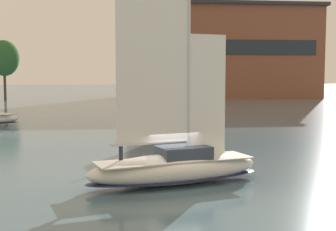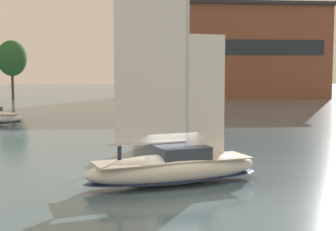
{
  "view_description": "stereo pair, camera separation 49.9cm",
  "coord_description": "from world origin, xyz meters",
  "views": [
    {
      "loc": [
        -2.93,
        -22.33,
        5.42
      ],
      "look_at": [
        0.0,
        3.0,
        3.1
      ],
      "focal_mm": 50.0,
      "sensor_mm": 36.0,
      "label": 1
    },
    {
      "loc": [
        -2.44,
        -22.38,
        5.42
      ],
      "look_at": [
        0.0,
        3.0,
        3.1
      ],
      "focal_mm": 50.0,
      "sensor_mm": 36.0,
      "label": 2
    }
  ],
  "objects": [
    {
      "name": "ground_plane",
      "position": [
        0.0,
        0.0,
        0.0
      ],
      "size": [
        400.0,
        400.0,
        0.0
      ],
      "primitive_type": "plane",
      "color": "slate"
    },
    {
      "name": "sailboat_main",
      "position": [
        0.01,
        0.0,
        0.99
      ],
      "size": [
        9.29,
        4.92,
        12.3
      ],
      "color": "white",
      "rests_on": "ground"
    },
    {
      "name": "sailboat_moored_outer_mooring",
      "position": [
        5.11,
        20.69,
        0.7
      ],
      "size": [
        2.99,
        6.06,
        8.05
      ],
      "color": "navy",
      "rests_on": "ground"
    },
    {
      "name": "waterfront_building",
      "position": [
        20.59,
        79.76,
        10.12
      ],
      "size": [
        42.88,
        15.94,
        20.17
      ],
      "color": "brown",
      "rests_on": "ground"
    },
    {
      "name": "tree_shore_center",
      "position": [
        -24.31,
        73.16,
        8.3
      ],
      "size": [
        5.76,
        5.76,
        11.86
      ],
      "color": "#4C3828",
      "rests_on": "ground"
    }
  ]
}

